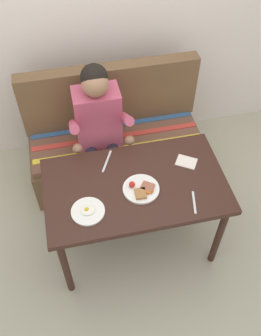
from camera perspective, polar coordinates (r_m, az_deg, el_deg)
The scene contains 10 objects.
ground_plane at distance 3.09m, azimuth 0.61°, elevation -10.74°, with size 8.00×8.00×0.00m, color #AFAC94.
back_wall at distance 3.10m, azimuth -4.83°, elevation 23.01°, with size 4.40×0.10×2.60m, color silver.
table at distance 2.55m, azimuth 0.72°, elevation -3.57°, with size 1.20×0.70×0.73m.
couch at distance 3.27m, azimuth -2.31°, elevation 3.64°, with size 1.44×0.56×1.00m.
person at distance 2.85m, azimuth -4.71°, elevation 6.43°, with size 0.45×0.61×1.21m.
plate_breakfast at distance 2.44m, azimuth 1.67°, elevation -3.19°, with size 0.24×0.24×0.05m.
plate_eggs at distance 2.36m, azimuth -6.43°, elevation -6.49°, with size 0.21×0.21×0.04m.
napkin at distance 2.63m, azimuth 8.41°, elevation 0.92°, with size 0.14×0.10×0.01m, color silver.
fork at distance 2.42m, azimuth 9.57°, elevation -5.12°, with size 0.01×0.17×0.01m, color silver.
knife at distance 2.61m, azimuth -3.58°, elevation 1.03°, with size 0.01×0.20×0.01m, color silver.
Camera 1 is at (-0.36, -1.47, 2.69)m, focal length 40.46 mm.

